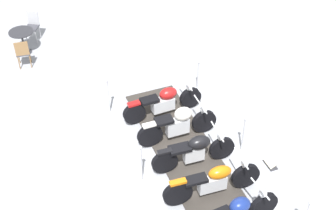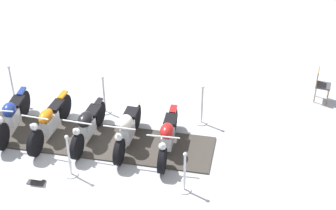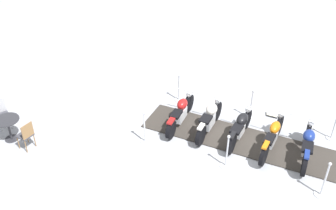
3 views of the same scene
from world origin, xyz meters
The scene contains 14 objects.
ground_plane centered at (0.00, 0.00, 0.00)m, with size 80.00×80.00×0.00m, color #A8AAB2.
display_platform centered at (0.00, 0.00, 0.02)m, with size 6.21×1.42×0.04m, color #38332D.
motorcycle_navy centered at (-1.99, -0.22, 0.52)m, with size 0.68×2.16×1.00m.
motorcycle_copper centered at (-1.00, -0.13, 0.49)m, with size 0.69×2.30×0.98m.
motorcycle_black centered at (0.00, -0.03, 0.51)m, with size 0.73×2.08×0.93m.
motorcycle_cream centered at (1.00, 0.06, 0.52)m, with size 0.77×2.12×0.95m.
motorcycle_maroon centered at (2.00, 0.16, 0.46)m, with size 0.76×2.24×0.89m.
stanchion_left_front centered at (-2.75, 1.06, 0.35)m, with size 0.35×0.35×1.15m.
stanchion_left_rear centered at (2.50, 1.57, 0.39)m, with size 0.31×0.31×1.14m.
stanchion_left_mid centered at (-0.13, 1.31, 0.36)m, with size 0.34×0.34×1.13m.
stanchion_right_rear centered at (2.75, -1.06, 0.35)m, with size 0.31×0.31×1.05m.
stanchion_right_mid centered at (0.13, -1.31, 0.37)m, with size 0.33×0.33×1.12m.
info_placard centered at (-0.51, -1.79, 0.06)m, with size 0.41×0.25×0.19m.
cafe_chair_near_table centered at (5.38, 3.63, 0.54)m, with size 0.41×0.41×0.94m.
Camera 2 is at (4.87, -9.26, 7.81)m, focal length 54.80 mm.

